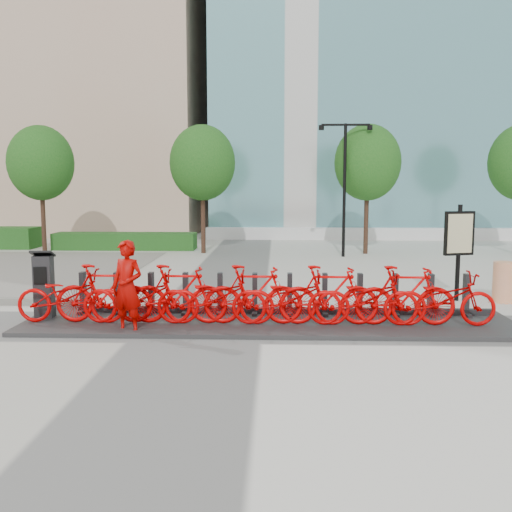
{
  "coord_description": "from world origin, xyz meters",
  "views": [
    {
      "loc": [
        1.44,
        -10.74,
        2.73
      ],
      "look_at": [
        1.0,
        1.5,
        1.2
      ],
      "focal_mm": 40.0,
      "sensor_mm": 36.0,
      "label": 1
    }
  ],
  "objects_px": {
    "map_sign": "(459,237)",
    "bike_0": "(67,296)",
    "construction_barrel": "(504,282)",
    "kiosk": "(44,285)",
    "worker_red": "(127,287)"
  },
  "relations": [
    {
      "from": "map_sign",
      "to": "bike_0",
      "type": "bearing_deg",
      "value": -177.8
    },
    {
      "from": "construction_barrel",
      "to": "bike_0",
      "type": "bearing_deg",
      "value": -164.19
    },
    {
      "from": "construction_barrel",
      "to": "map_sign",
      "type": "height_order",
      "value": "map_sign"
    },
    {
      "from": "kiosk",
      "to": "worker_red",
      "type": "bearing_deg",
      "value": -30.31
    },
    {
      "from": "construction_barrel",
      "to": "map_sign",
      "type": "bearing_deg",
      "value": 173.29
    },
    {
      "from": "map_sign",
      "to": "kiosk",
      "type": "bearing_deg",
      "value": 178.65
    },
    {
      "from": "worker_red",
      "to": "map_sign",
      "type": "xyz_separation_m",
      "value": [
        7.01,
        3.28,
        0.64
      ]
    },
    {
      "from": "construction_barrel",
      "to": "map_sign",
      "type": "xyz_separation_m",
      "value": [
        -1.04,
        0.12,
        1.03
      ]
    },
    {
      "from": "kiosk",
      "to": "map_sign",
      "type": "relative_size",
      "value": 0.6
    },
    {
      "from": "bike_0",
      "to": "kiosk",
      "type": "xyz_separation_m",
      "value": [
        -0.62,
        0.4,
        0.14
      ]
    },
    {
      "from": "bike_0",
      "to": "kiosk",
      "type": "height_order",
      "value": "kiosk"
    },
    {
      "from": "bike_0",
      "to": "kiosk",
      "type": "distance_m",
      "value": 0.75
    },
    {
      "from": "worker_red",
      "to": "construction_barrel",
      "type": "relative_size",
      "value": 1.83
    },
    {
      "from": "bike_0",
      "to": "worker_red",
      "type": "relative_size",
      "value": 1.13
    },
    {
      "from": "map_sign",
      "to": "construction_barrel",
      "type": "bearing_deg",
      "value": -22.94
    }
  ]
}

